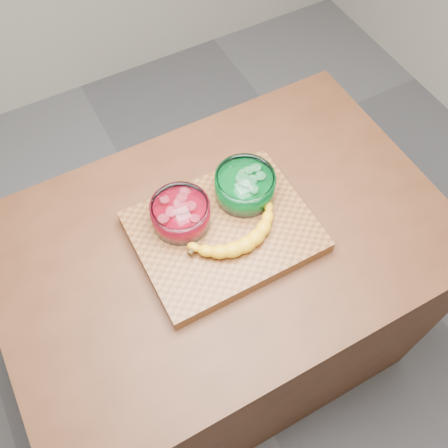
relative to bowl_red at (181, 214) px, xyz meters
name	(u,v)px	position (x,y,z in m)	size (l,w,h in m)	color
ground	(224,345)	(0.09, -0.07, -0.97)	(3.50, 3.50, 0.00)	slate
counter	(224,303)	(0.09, -0.07, -0.52)	(1.20, 0.80, 0.90)	#4D2917
cutting_board	(224,232)	(0.09, -0.07, -0.05)	(0.45, 0.35, 0.04)	brown
bowl_red	(181,214)	(0.00, 0.00, 0.00)	(0.15, 0.15, 0.07)	white
bowl_green	(245,186)	(0.19, 0.00, 0.00)	(0.16, 0.16, 0.07)	white
banana	(237,235)	(0.10, -0.11, -0.02)	(0.29, 0.13, 0.04)	gold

